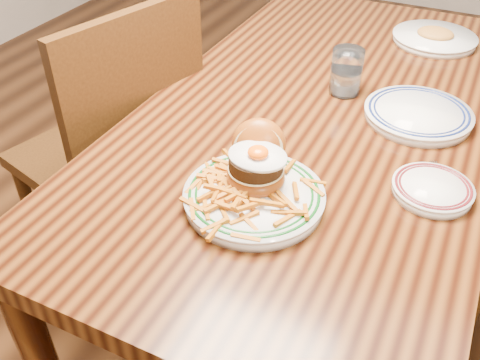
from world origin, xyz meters
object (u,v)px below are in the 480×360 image
at_px(chair_left, 118,150).
at_px(main_plate, 255,183).
at_px(table, 322,135).
at_px(side_plate, 433,189).

bearing_deg(chair_left, main_plate, -10.61).
xyz_separation_m(table, main_plate, (-0.01, -0.41, 0.12)).
relative_size(table, chair_left, 1.63).
bearing_deg(table, side_plate, -38.23).
height_order(main_plate, side_plate, main_plate).
distance_m(table, chair_left, 0.61).
distance_m(chair_left, side_plate, 0.93).
xyz_separation_m(table, chair_left, (-0.58, -0.14, -0.14)).
relative_size(chair_left, main_plate, 3.30).
bearing_deg(side_plate, chair_left, -165.74).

